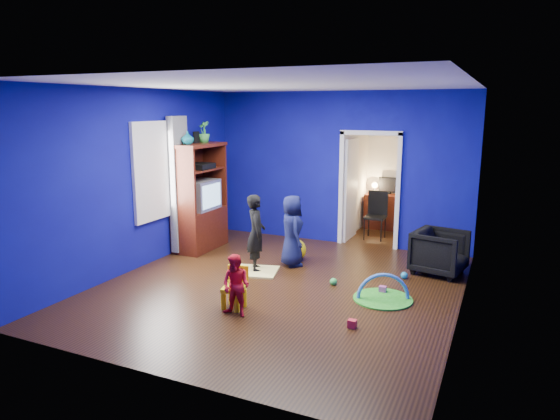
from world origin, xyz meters
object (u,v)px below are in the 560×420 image
at_px(child_navy, 292,231).
at_px(toddler_red, 236,286).
at_px(kid_chair, 234,290).
at_px(folding_chair, 375,216).
at_px(armchair, 440,252).
at_px(study_desk, 386,212).
at_px(hopper_ball, 295,250).
at_px(play_mat, 383,299).
at_px(tv_armoire, 199,197).
at_px(child_black, 256,233).
at_px(vase, 187,138).
at_px(crt_tv, 201,195).

height_order(child_navy, toddler_red, child_navy).
height_order(kid_chair, folding_chair, folding_chair).
bearing_deg(armchair, kid_chair, 150.11).
bearing_deg(folding_chair, kid_chair, -100.92).
xyz_separation_m(toddler_red, study_desk, (0.67, 5.41, -0.02)).
xyz_separation_m(hopper_ball, study_desk, (0.89, 2.97, 0.18)).
bearing_deg(play_mat, study_desk, 102.36).
xyz_separation_m(tv_armoire, kid_chair, (1.98, -2.23, -0.73)).
bearing_deg(study_desk, play_mat, -77.64).
distance_m(child_black, play_mat, 2.28).
bearing_deg(study_desk, tv_armoire, -133.19).
distance_m(armchair, child_navy, 2.38).
bearing_deg(hopper_ball, tv_armoire, -179.57).
relative_size(vase, crt_tv, 0.33).
bearing_deg(tv_armoire, crt_tv, 0.00).
distance_m(vase, crt_tv, 1.10).
xyz_separation_m(child_black, hopper_ball, (0.37, 0.74, -0.43)).
relative_size(toddler_red, tv_armoire, 0.41).
bearing_deg(folding_chair, study_desk, 90.00).
xyz_separation_m(armchair, play_mat, (-0.55, -1.48, -0.34)).
relative_size(tv_armoire, play_mat, 2.42).
relative_size(kid_chair, folding_chair, 0.54).
bearing_deg(play_mat, child_black, 169.48).
bearing_deg(tv_armoire, folding_chair, 35.86).
relative_size(toddler_red, vase, 3.51).
relative_size(tv_armoire, study_desk, 2.23).
xyz_separation_m(tv_armoire, hopper_ball, (1.91, 0.01, -0.79)).
xyz_separation_m(vase, tv_armoire, (0.00, 0.30, -1.09)).
height_order(tv_armoire, kid_chair, tv_armoire).
xyz_separation_m(toddler_red, crt_tv, (-2.09, 2.43, 0.62)).
xyz_separation_m(armchair, child_navy, (-2.29, -0.59, 0.24)).
distance_m(child_black, child_navy, 0.64).
bearing_deg(kid_chair, tv_armoire, 118.09).
bearing_deg(tv_armoire, study_desk, 46.81).
bearing_deg(play_mat, crt_tv, 162.93).
bearing_deg(folding_chair, vase, -140.31).
distance_m(child_black, kid_chair, 1.61).
bearing_deg(child_navy, child_black, 101.36).
xyz_separation_m(toddler_red, hopper_ball, (-0.22, 2.44, -0.21)).
bearing_deg(kid_chair, crt_tv, 117.51).
bearing_deg(hopper_ball, toddler_red, -84.83).
distance_m(crt_tv, study_desk, 4.12).
height_order(child_navy, tv_armoire, tv_armoire).
bearing_deg(play_mat, folding_chair, 105.96).
relative_size(toddler_red, kid_chair, 1.60).
bearing_deg(hopper_ball, armchair, 8.21).
distance_m(hopper_ball, folding_chair, 2.22).
height_order(child_black, tv_armoire, tv_armoire).
distance_m(vase, play_mat, 4.32).
height_order(child_navy, hopper_ball, child_navy).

